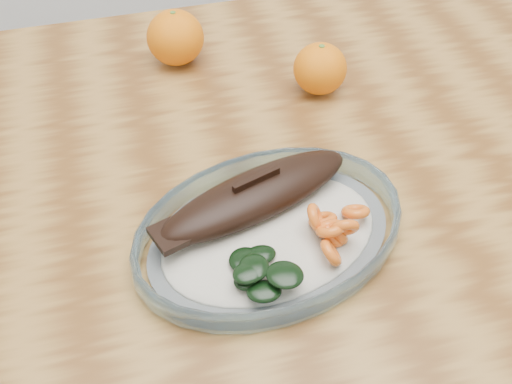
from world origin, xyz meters
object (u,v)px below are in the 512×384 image
at_px(dining_table, 308,196).
at_px(orange_left, 175,38).
at_px(plated_meal, 269,229).
at_px(orange_right, 320,69).

relative_size(dining_table, orange_left, 14.10).
relative_size(plated_meal, orange_left, 8.01).
bearing_deg(orange_left, dining_table, -59.63).
bearing_deg(plated_meal, dining_table, 41.66).
bearing_deg(orange_right, orange_left, 145.53).
distance_m(dining_table, orange_left, 0.31).
height_order(dining_table, orange_left, orange_left).
height_order(orange_left, orange_right, orange_left).
bearing_deg(orange_left, plated_meal, -84.44).
xyz_separation_m(plated_meal, orange_right, (0.15, 0.26, 0.02)).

